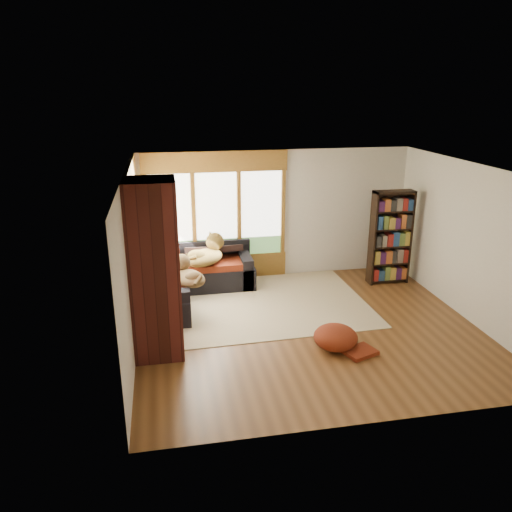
{
  "coord_description": "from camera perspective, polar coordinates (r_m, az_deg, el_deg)",
  "views": [
    {
      "loc": [
        -2.22,
        -7.09,
        3.77
      ],
      "look_at": [
        -0.68,
        1.02,
        0.95
      ],
      "focal_mm": 35.0,
      "sensor_mm": 36.0,
      "label": 1
    }
  ],
  "objects": [
    {
      "name": "wall_front",
      "position": [
        5.66,
        13.64,
        -7.56
      ],
      "size": [
        5.5,
        0.04,
        2.6
      ],
      "primitive_type": "cube",
      "color": "silver",
      "rests_on": "ground"
    },
    {
      "name": "dog_brindle",
      "position": [
        8.55,
        -7.83,
        -2.05
      ],
      "size": [
        0.72,
        0.86,
        0.42
      ],
      "rotation": [
        0.0,
        0.0,
        1.98
      ],
      "color": "#3E2B18",
      "rests_on": "sectional_sofa"
    },
    {
      "name": "dog_tan",
      "position": [
        9.45,
        -5.68,
        0.35
      ],
      "size": [
        1.0,
        0.96,
        0.49
      ],
      "rotation": [
        0.0,
        0.0,
        0.7
      ],
      "color": "brown",
      "rests_on": "sectional_sofa"
    },
    {
      "name": "windows_back",
      "position": [
        9.91,
        -4.52,
        4.67
      ],
      "size": [
        2.82,
        0.1,
        1.9
      ],
      "color": "olive",
      "rests_on": "wall_back"
    },
    {
      "name": "ceiling",
      "position": [
        7.52,
        6.66,
        9.79
      ],
      "size": [
        5.5,
        5.5,
        0.0
      ],
      "primitive_type": "plane",
      "color": "white"
    },
    {
      "name": "windows_left",
      "position": [
        8.65,
        -13.62,
        2.07
      ],
      "size": [
        0.1,
        2.62,
        1.9
      ],
      "color": "olive",
      "rests_on": "wall_left"
    },
    {
      "name": "area_rug",
      "position": [
        9.13,
        1.07,
        -5.48
      ],
      "size": [
        3.71,
        2.88,
        0.01
      ],
      "primitive_type": "cube",
      "rotation": [
        0.0,
        0.0,
        0.03
      ],
      "color": "beige",
      "rests_on": "ground"
    },
    {
      "name": "wall_right",
      "position": [
        9.0,
        23.32,
        1.36
      ],
      "size": [
        0.04,
        5.0,
        2.6
      ],
      "primitive_type": "cube",
      "color": "silver",
      "rests_on": "ground"
    },
    {
      "name": "bookshelf",
      "position": [
        10.18,
        15.12,
        2.04
      ],
      "size": [
        0.8,
        0.27,
        1.87
      ],
      "color": "black",
      "rests_on": "ground"
    },
    {
      "name": "wall_left",
      "position": [
        7.53,
        -14.17,
        -0.89
      ],
      "size": [
        0.04,
        5.0,
        2.6
      ],
      "primitive_type": "cube",
      "color": "silver",
      "rests_on": "ground"
    },
    {
      "name": "floor",
      "position": [
        8.33,
        5.99,
        -8.16
      ],
      "size": [
        5.5,
        5.5,
        0.0
      ],
      "primitive_type": "plane",
      "color": "#563318",
      "rests_on": "ground"
    },
    {
      "name": "wall_back",
      "position": [
        10.15,
        2.24,
        4.76
      ],
      "size": [
        5.5,
        0.04,
        2.6
      ],
      "primitive_type": "cube",
      "color": "silver",
      "rests_on": "ground"
    },
    {
      "name": "brick_chimney",
      "position": [
        7.18,
        -11.52,
        -1.65
      ],
      "size": [
        0.7,
        0.7,
        2.6
      ],
      "primitive_type": "cube",
      "color": "#471914",
      "rests_on": "ground"
    },
    {
      "name": "roller_blind",
      "position": [
        9.35,
        -13.43,
        5.87
      ],
      "size": [
        0.03,
        0.72,
        0.9
      ],
      "primitive_type": "cube",
      "color": "#789154",
      "rests_on": "wall_left"
    },
    {
      "name": "sectional_sofa",
      "position": [
        9.45,
        -8.38,
        -2.88
      ],
      "size": [
        2.2,
        2.2,
        0.8
      ],
      "rotation": [
        0.0,
        0.0,
        0.06
      ],
      "color": "black",
      "rests_on": "ground"
    },
    {
      "name": "throw_pillows",
      "position": [
        9.42,
        -8.33,
        0.26
      ],
      "size": [
        1.98,
        1.68,
        0.45
      ],
      "color": "black",
      "rests_on": "sectional_sofa"
    },
    {
      "name": "pouf",
      "position": [
        7.7,
        9.08,
        -9.07
      ],
      "size": [
        0.82,
        0.82,
        0.36
      ],
      "primitive_type": "ellipsoid",
      "rotation": [
        0.0,
        0.0,
        0.27
      ],
      "color": "maroon",
      "rests_on": "area_rug"
    }
  ]
}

